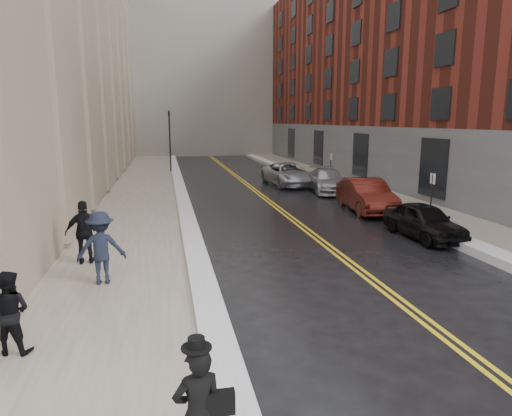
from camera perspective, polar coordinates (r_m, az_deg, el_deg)
name	(u,v)px	position (r m, az deg, el deg)	size (l,w,h in m)	color
ground	(311,320)	(10.60, 6.83, -13.73)	(160.00, 160.00, 0.00)	black
sidewalk_left	(140,201)	(25.55, -14.34, 0.82)	(4.00, 64.00, 0.15)	gray
sidewalk_right	(371,194)	(28.22, 14.18, 1.76)	(3.00, 64.00, 0.15)	gray
lane_stripe_a	(263,198)	(26.10, 0.93, 1.21)	(0.12, 64.00, 0.01)	gold
lane_stripe_b	(267,198)	(26.15, 1.44, 1.23)	(0.12, 64.00, 0.01)	gold
snow_ridge_left	(182,199)	(25.52, -9.18, 1.13)	(0.70, 60.80, 0.26)	white
snow_ridge_right	(342,193)	(27.47, 10.70, 1.82)	(0.85, 60.80, 0.30)	white
building_right	(442,58)	(38.44, 22.18, 17.02)	(14.00, 50.00, 18.00)	maroon
tower_far_right	(269,7)	(79.04, 1.59, 23.79)	(22.00, 18.00, 44.00)	slate
traffic_signal	(170,136)	(39.16, -10.73, 8.80)	(0.18, 0.15, 5.20)	black
parking_sign_near	(432,194)	(20.58, 21.09, 1.66)	(0.06, 0.35, 2.23)	black
parking_sign_far	(331,166)	(31.29, 9.33, 5.19)	(0.06, 0.35, 2.23)	black
car_black	(424,221)	(18.38, 20.23, -1.51)	(1.57, 3.90, 1.33)	black
car_maroon	(366,195)	(22.90, 13.61, 1.55)	(1.69, 4.86, 1.60)	#4B130D
car_silver_near	(328,181)	(28.68, 8.95, 3.40)	(2.00, 4.93, 1.43)	#999BA0
car_silver_far	(289,174)	(31.36, 4.09, 4.23)	(2.54, 5.51, 1.53)	#A4A5AC
pedestrian_main	(198,414)	(5.97, -7.24, -24.13)	(0.61, 0.40, 1.68)	black
pedestrian_a	(9,312)	(9.72, -28.47, -11.39)	(0.77, 0.60, 1.58)	black
pedestrian_b	(101,248)	(12.68, -18.80, -4.72)	(1.25, 0.72, 1.94)	black
pedestrian_c	(85,232)	(14.60, -20.60, -2.85)	(1.12, 0.47, 1.92)	black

